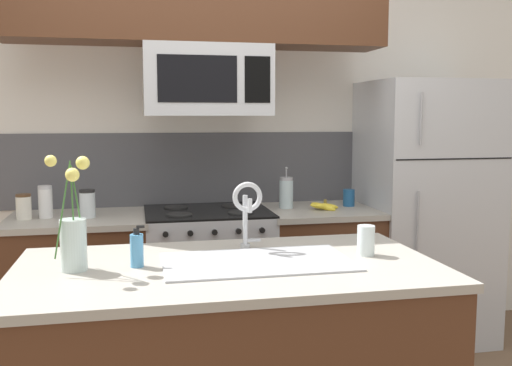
{
  "coord_description": "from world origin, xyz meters",
  "views": [
    {
      "loc": [
        -0.42,
        -2.55,
        1.5
      ],
      "look_at": [
        0.17,
        0.27,
        1.16
      ],
      "focal_mm": 40.0,
      "sensor_mm": 36.0,
      "label": 1
    }
  ],
  "objects_px": {
    "microwave": "(207,81)",
    "coffee_tin": "(349,198)",
    "storage_jar_tall": "(24,207)",
    "storage_jar_short": "(87,204)",
    "storage_jar_medium": "(45,202)",
    "banana_bunch": "(325,206)",
    "dish_soap_bottle": "(137,250)",
    "refrigerator": "(423,211)",
    "flower_vase": "(73,238)",
    "french_press": "(286,193)",
    "sink_faucet": "(247,206)",
    "drinking_glass": "(366,240)",
    "stove_range": "(208,283)"
  },
  "relations": [
    {
      "from": "microwave",
      "to": "coffee_tin",
      "type": "distance_m",
      "value": 1.2
    },
    {
      "from": "stove_range",
      "to": "storage_jar_medium",
      "type": "xyz_separation_m",
      "value": [
        -0.94,
        0.0,
        0.54
      ]
    },
    {
      "from": "storage_jar_short",
      "to": "dish_soap_bottle",
      "type": "xyz_separation_m",
      "value": [
        0.28,
        -1.18,
        -0.01
      ]
    },
    {
      "from": "refrigerator",
      "to": "drinking_glass",
      "type": "height_order",
      "value": "refrigerator"
    },
    {
      "from": "microwave",
      "to": "refrigerator",
      "type": "relative_size",
      "value": 0.43
    },
    {
      "from": "stove_range",
      "to": "dish_soap_bottle",
      "type": "bearing_deg",
      "value": -109.38
    },
    {
      "from": "flower_vase",
      "to": "drinking_glass",
      "type": "bearing_deg",
      "value": -0.04
    },
    {
      "from": "french_press",
      "to": "dish_soap_bottle",
      "type": "height_order",
      "value": "french_press"
    },
    {
      "from": "drinking_glass",
      "to": "stove_range",
      "type": "bearing_deg",
      "value": 113.27
    },
    {
      "from": "storage_jar_short",
      "to": "coffee_tin",
      "type": "bearing_deg",
      "value": 2.99
    },
    {
      "from": "storage_jar_tall",
      "to": "microwave",
      "type": "bearing_deg",
      "value": 0.28
    },
    {
      "from": "storage_jar_tall",
      "to": "refrigerator",
      "type": "bearing_deg",
      "value": 1.05
    },
    {
      "from": "french_press",
      "to": "sink_faucet",
      "type": "bearing_deg",
      "value": -113.19
    },
    {
      "from": "coffee_tin",
      "to": "storage_jar_tall",
      "type": "bearing_deg",
      "value": -177.82
    },
    {
      "from": "storage_jar_medium",
      "to": "storage_jar_short",
      "type": "relative_size",
      "value": 1.15
    },
    {
      "from": "banana_bunch",
      "to": "drinking_glass",
      "type": "distance_m",
      "value": 1.18
    },
    {
      "from": "storage_jar_medium",
      "to": "banana_bunch",
      "type": "relative_size",
      "value": 0.99
    },
    {
      "from": "coffee_tin",
      "to": "stove_range",
      "type": "bearing_deg",
      "value": -176.95
    },
    {
      "from": "microwave",
      "to": "storage_jar_medium",
      "type": "relative_size",
      "value": 3.95
    },
    {
      "from": "storage_jar_short",
      "to": "banana_bunch",
      "type": "xyz_separation_m",
      "value": [
        1.45,
        -0.02,
        -0.06
      ]
    },
    {
      "from": "coffee_tin",
      "to": "flower_vase",
      "type": "bearing_deg",
      "value": -141.55
    },
    {
      "from": "microwave",
      "to": "storage_jar_tall",
      "type": "relative_size",
      "value": 5.08
    },
    {
      "from": "storage_jar_medium",
      "to": "flower_vase",
      "type": "height_order",
      "value": "flower_vase"
    },
    {
      "from": "refrigerator",
      "to": "drinking_glass",
      "type": "relative_size",
      "value": 13.48
    },
    {
      "from": "flower_vase",
      "to": "refrigerator",
      "type": "bearing_deg",
      "value": 30.31
    },
    {
      "from": "drinking_glass",
      "to": "refrigerator",
      "type": "bearing_deg",
      "value": 53.01
    },
    {
      "from": "stove_range",
      "to": "storage_jar_short",
      "type": "distance_m",
      "value": 0.88
    },
    {
      "from": "banana_bunch",
      "to": "french_press",
      "type": "distance_m",
      "value": 0.26
    },
    {
      "from": "microwave",
      "to": "sink_faucet",
      "type": "xyz_separation_m",
      "value": [
        0.05,
        -1.01,
        -0.6
      ]
    },
    {
      "from": "storage_jar_tall",
      "to": "sink_faucet",
      "type": "bearing_deg",
      "value": -42.23
    },
    {
      "from": "storage_jar_tall",
      "to": "storage_jar_short",
      "type": "bearing_deg",
      "value": -1.58
    },
    {
      "from": "microwave",
      "to": "banana_bunch",
      "type": "distance_m",
      "value": 1.07
    },
    {
      "from": "coffee_tin",
      "to": "sink_faucet",
      "type": "xyz_separation_m",
      "value": [
        -0.89,
        -1.08,
        0.14
      ]
    },
    {
      "from": "microwave",
      "to": "dish_soap_bottle",
      "type": "height_order",
      "value": "microwave"
    },
    {
      "from": "microwave",
      "to": "storage_jar_medium",
      "type": "distance_m",
      "value": 1.18
    },
    {
      "from": "french_press",
      "to": "storage_jar_tall",
      "type": "bearing_deg",
      "value": -176.87
    },
    {
      "from": "storage_jar_tall",
      "to": "drinking_glass",
      "type": "distance_m",
      "value": 1.99
    },
    {
      "from": "storage_jar_tall",
      "to": "storage_jar_short",
      "type": "relative_size",
      "value": 0.89
    },
    {
      "from": "french_press",
      "to": "refrigerator",
      "type": "bearing_deg",
      "value": -2.42
    },
    {
      "from": "microwave",
      "to": "storage_jar_short",
      "type": "bearing_deg",
      "value": -178.79
    },
    {
      "from": "storage_jar_tall",
      "to": "storage_jar_medium",
      "type": "height_order",
      "value": "storage_jar_medium"
    },
    {
      "from": "storage_jar_medium",
      "to": "sink_faucet",
      "type": "distance_m",
      "value": 1.44
    },
    {
      "from": "sink_faucet",
      "to": "dish_soap_bottle",
      "type": "height_order",
      "value": "sink_faucet"
    },
    {
      "from": "drinking_glass",
      "to": "flower_vase",
      "type": "relative_size",
      "value": 0.28
    },
    {
      "from": "storage_jar_tall",
      "to": "dish_soap_bottle",
      "type": "height_order",
      "value": "dish_soap_bottle"
    },
    {
      "from": "refrigerator",
      "to": "storage_jar_medium",
      "type": "height_order",
      "value": "refrigerator"
    },
    {
      "from": "refrigerator",
      "to": "banana_bunch",
      "type": "height_order",
      "value": "refrigerator"
    },
    {
      "from": "refrigerator",
      "to": "french_press",
      "type": "xyz_separation_m",
      "value": [
        -0.95,
        0.04,
        0.15
      ]
    },
    {
      "from": "stove_range",
      "to": "refrigerator",
      "type": "bearing_deg",
      "value": 0.78
    },
    {
      "from": "storage_jar_tall",
      "to": "dish_soap_bottle",
      "type": "relative_size",
      "value": 0.89
    }
  ]
}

